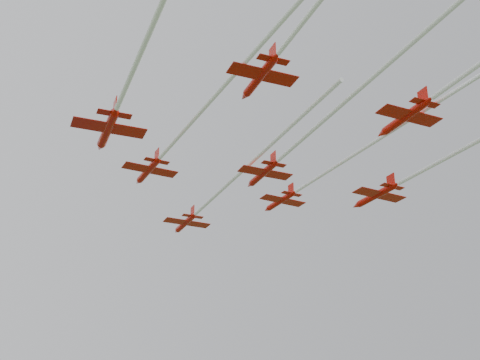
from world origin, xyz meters
TOP-DOWN VIEW (x-y plane):
  - jet_lead at (6.27, 10.92)m, footprint 17.16×56.63m
  - jet_row2_left at (-9.48, -4.18)m, footprint 16.12×61.24m
  - jet_row2_right at (16.19, -5.38)m, footprint 13.16×56.70m
  - jet_row3_left at (-21.59, -7.81)m, footprint 16.69×44.03m
  - jet_row3_mid at (1.69, -14.99)m, footprint 16.22×51.79m
  - jet_row3_right at (22.78, -18.04)m, footprint 12.76×50.83m
  - jet_row4_left at (-13.04, -30.28)m, footprint 16.92×48.32m

SIDE VIEW (x-z plane):
  - jet_row3_mid at x=1.69m, z-range 49.44..51.83m
  - jet_row3_right at x=22.78m, z-range 49.55..52.20m
  - jet_row3_left at x=-21.59m, z-range 49.75..52.61m
  - jet_lead at x=6.27m, z-range 50.73..53.24m
  - jet_row4_left at x=-13.04m, z-range 51.62..54.12m
  - jet_row2_left at x=-9.48m, z-range 51.80..54.32m
  - jet_row2_right at x=16.19m, z-range 52.25..54.64m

